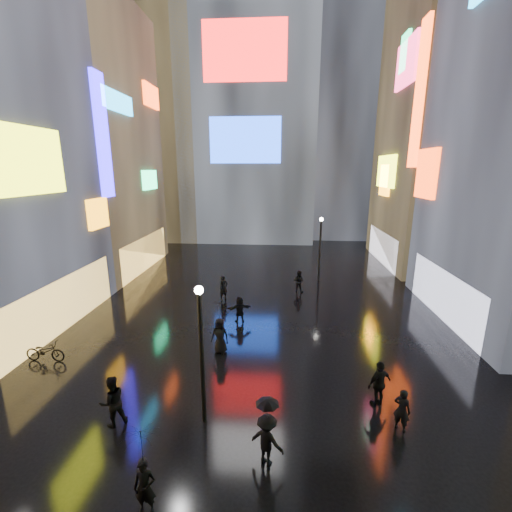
# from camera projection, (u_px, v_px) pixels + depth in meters

# --- Properties ---
(ground) EXTENTS (140.00, 140.00, 0.00)m
(ground) POSITION_uv_depth(u_px,v_px,m) (264.00, 295.00, 24.75)
(ground) COLOR black
(ground) RESTS_ON ground
(building_left_far) EXTENTS (10.28, 12.00, 22.00)m
(building_left_far) POSITION_uv_depth(u_px,v_px,m) (80.00, 143.00, 28.93)
(building_left_far) COLOR black
(building_left_far) RESTS_ON ground
(building_right_far) EXTENTS (10.28, 12.00, 28.00)m
(building_right_far) POSITION_uv_depth(u_px,v_px,m) (453.00, 109.00, 29.83)
(building_right_far) COLOR black
(building_right_far) RESTS_ON ground
(tower_main) EXTENTS (16.00, 14.20, 42.00)m
(tower_main) POSITION_uv_depth(u_px,v_px,m) (250.00, 69.00, 42.91)
(tower_main) COLOR black
(tower_main) RESTS_ON ground
(tower_flank_right) EXTENTS (12.00, 12.00, 34.00)m
(tower_flank_right) POSITION_uv_depth(u_px,v_px,m) (343.00, 105.00, 45.03)
(tower_flank_right) COLOR black
(tower_flank_right) RESTS_ON ground
(tower_flank_left) EXTENTS (10.00, 10.00, 26.00)m
(tower_flank_left) POSITION_uv_depth(u_px,v_px,m) (164.00, 136.00, 43.75)
(tower_flank_left) COLOR black
(tower_flank_left) RESTS_ON ground
(lamp_near) EXTENTS (0.30, 0.30, 5.20)m
(lamp_near) POSITION_uv_depth(u_px,v_px,m) (201.00, 348.00, 11.73)
(lamp_near) COLOR black
(lamp_near) RESTS_ON ground
(lamp_far) EXTENTS (0.30, 0.30, 5.20)m
(lamp_far) POSITION_uv_depth(u_px,v_px,m) (320.00, 246.00, 27.34)
(lamp_far) COLOR black
(lamp_far) RESTS_ON ground
(pedestrian_0) EXTENTS (0.60, 0.40, 1.64)m
(pedestrian_0) POSITION_uv_depth(u_px,v_px,m) (145.00, 487.00, 8.96)
(pedestrian_0) COLOR black
(pedestrian_0) RESTS_ON ground
(pedestrian_1) EXTENTS (1.16, 1.14, 1.88)m
(pedestrian_1) POSITION_uv_depth(u_px,v_px,m) (112.00, 401.00, 12.07)
(pedestrian_1) COLOR black
(pedestrian_1) RESTS_ON ground
(pedestrian_2) EXTENTS (1.27, 1.06, 1.71)m
(pedestrian_2) POSITION_uv_depth(u_px,v_px,m) (267.00, 440.00, 10.48)
(pedestrian_2) COLOR black
(pedestrian_2) RESTS_ON ground
(pedestrian_3) EXTENTS (1.17, 0.92, 1.85)m
(pedestrian_3) POSITION_uv_depth(u_px,v_px,m) (379.00, 383.00, 13.11)
(pedestrian_3) COLOR black
(pedestrian_3) RESTS_ON ground
(pedestrian_4) EXTENTS (0.96, 0.70, 1.81)m
(pedestrian_4) POSITION_uv_depth(u_px,v_px,m) (220.00, 336.00, 16.89)
(pedestrian_4) COLOR black
(pedestrian_4) RESTS_ON ground
(pedestrian_5) EXTENTS (1.53, 0.91, 1.57)m
(pedestrian_5) POSITION_uv_depth(u_px,v_px,m) (240.00, 310.00, 20.33)
(pedestrian_5) COLOR black
(pedestrian_5) RESTS_ON ground
(pedestrian_6) EXTENTS (0.75, 0.72, 1.73)m
(pedestrian_6) POSITION_uv_depth(u_px,v_px,m) (224.00, 288.00, 23.75)
(pedestrian_6) COLOR black
(pedestrian_6) RESTS_ON ground
(pedestrian_7) EXTENTS (0.97, 0.87, 1.62)m
(pedestrian_7) POSITION_uv_depth(u_px,v_px,m) (299.00, 281.00, 25.34)
(pedestrian_7) COLOR black
(pedestrian_7) RESTS_ON ground
(umbrella_0) EXTENTS (1.49, 1.48, 0.95)m
(umbrella_0) POSITION_uv_depth(u_px,v_px,m) (141.00, 446.00, 8.64)
(umbrella_0) COLOR black
(umbrella_0) RESTS_ON pedestrian_0
(umbrella_1) EXTENTS (0.78, 0.78, 0.61)m
(umbrella_1) POSITION_uv_depth(u_px,v_px,m) (267.00, 407.00, 10.19)
(umbrella_1) COLOR black
(umbrella_1) RESTS_ON pedestrian_2
(umbrella_2) EXTENTS (1.20, 1.22, 0.96)m
(umbrella_2) POSITION_uv_depth(u_px,v_px,m) (219.00, 310.00, 16.55)
(umbrella_2) COLOR black
(umbrella_2) RESTS_ON pedestrian_4
(bicycle) EXTENTS (1.90, 0.66, 1.00)m
(bicycle) POSITION_uv_depth(u_px,v_px,m) (45.00, 351.00, 16.22)
(bicycle) COLOR black
(bicycle) RESTS_ON ground
(pedestrian_8) EXTENTS (0.69, 0.67, 1.59)m
(pedestrian_8) POSITION_uv_depth(u_px,v_px,m) (402.00, 410.00, 11.85)
(pedestrian_8) COLOR black
(pedestrian_8) RESTS_ON ground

